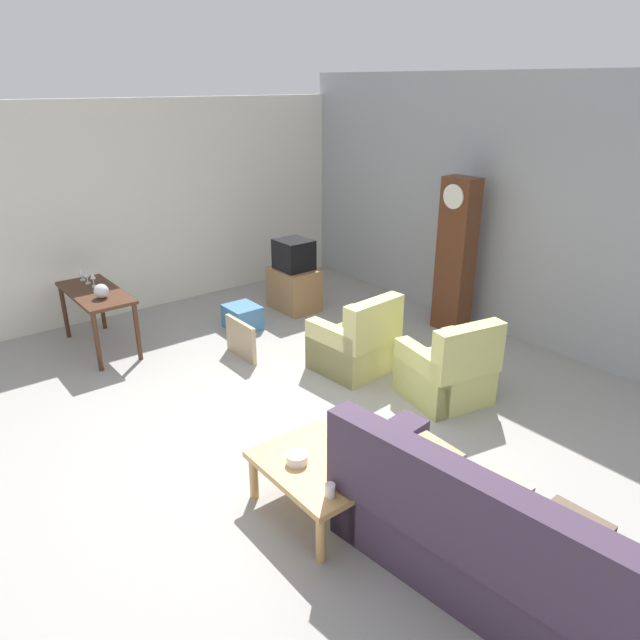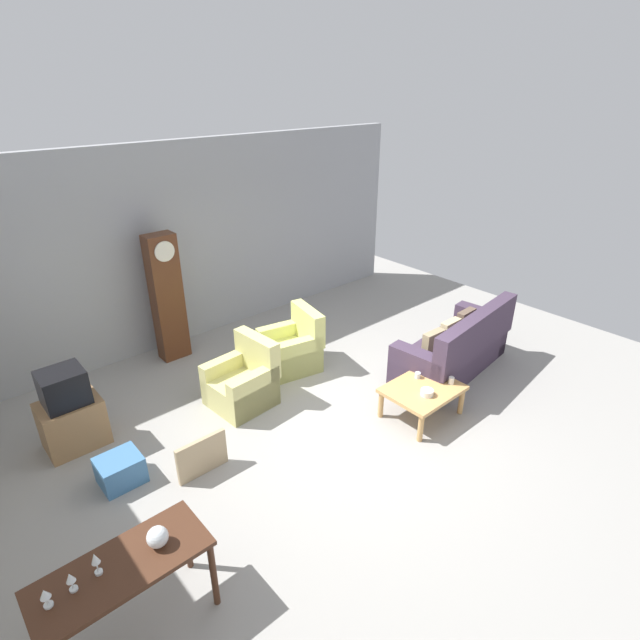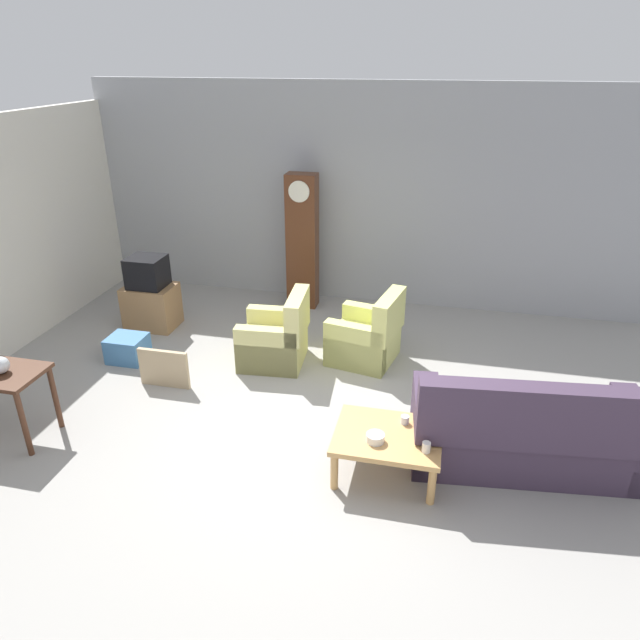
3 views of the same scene
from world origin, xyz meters
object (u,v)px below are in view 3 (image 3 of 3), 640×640
object	(u,v)px
coffee_table_wood	(388,439)
cup_white_porcelain	(426,447)
storage_box_blue	(128,348)
tv_crt	(147,272)
armchair_olive_far	(367,338)
glass_dome_cloche	(0,365)
couch_floral	(528,434)
tv_stand_cabinet	(152,306)
cup_blue_rimmed	(405,420)
armchair_olive_near	(276,340)
bowl_white_stacked	(375,438)
framed_picture_leaning	(164,368)
grandfather_clock	(302,242)

from	to	relation	value
coffee_table_wood	cup_white_porcelain	bearing A→B (deg)	-27.60
storage_box_blue	cup_white_porcelain	bearing A→B (deg)	-22.80
tv_crt	armchair_olive_far	bearing A→B (deg)	-5.70
glass_dome_cloche	armchair_olive_far	bearing A→B (deg)	36.60
armchair_olive_far	storage_box_blue	world-z (taller)	armchair_olive_far
storage_box_blue	couch_floral	bearing A→B (deg)	-12.42
tv_stand_cabinet	cup_blue_rimmed	distance (m)	4.32
armchair_olive_far	cup_white_porcelain	world-z (taller)	armchair_olive_far
armchair_olive_near	cup_white_porcelain	distance (m)	2.76
armchair_olive_near	bowl_white_stacked	bearing A→B (deg)	-52.07
armchair_olive_near	framed_picture_leaning	world-z (taller)	armchair_olive_near
tv_stand_cabinet	glass_dome_cloche	xyz separation A→B (m)	(-0.10, -2.68, 0.53)
armchair_olive_far	grandfather_clock	distance (m)	2.05
glass_dome_cloche	cup_blue_rimmed	bearing A→B (deg)	7.33
framed_picture_leaning	glass_dome_cloche	bearing A→B (deg)	-129.25
tv_stand_cabinet	coffee_table_wood	bearing A→B (deg)	-33.55
coffee_table_wood	grandfather_clock	size ratio (longest dim) A/B	0.48
tv_crt	cup_white_porcelain	bearing A→B (deg)	-33.05
couch_floral	tv_crt	xyz separation A→B (m)	(-4.84, 2.01, 0.46)
storage_box_blue	cup_blue_rimmed	world-z (taller)	cup_blue_rimmed
tv_crt	cup_blue_rimmed	distance (m)	4.34
couch_floral	grandfather_clock	bearing A→B (deg)	132.74
tv_stand_cabinet	cup_white_porcelain	world-z (taller)	tv_stand_cabinet
grandfather_clock	cup_white_porcelain	bearing A→B (deg)	-61.31
armchair_olive_near	grandfather_clock	world-z (taller)	grandfather_clock
armchair_olive_near	cup_blue_rimmed	world-z (taller)	armchair_olive_near
couch_floral	framed_picture_leaning	xyz separation A→B (m)	(-3.94, 0.56, -0.12)
framed_picture_leaning	cup_blue_rimmed	xyz separation A→B (m)	(2.82, -0.74, 0.23)
couch_floral	tv_crt	bearing A→B (deg)	157.49
glass_dome_cloche	cup_blue_rimmed	world-z (taller)	glass_dome_cloche
tv_crt	cup_white_porcelain	size ratio (longest dim) A/B	5.01
coffee_table_wood	tv_crt	xyz separation A→B (m)	(-3.59, 2.38, 0.45)
armchair_olive_near	cup_white_porcelain	xyz separation A→B (m)	(1.93, -1.96, 0.17)
tv_stand_cabinet	tv_crt	size ratio (longest dim) A/B	1.42
tv_stand_cabinet	framed_picture_leaning	bearing A→B (deg)	-57.98
armchair_olive_near	coffee_table_wood	size ratio (longest dim) A/B	0.96
tv_crt	storage_box_blue	bearing A→B (deg)	-80.50
cup_blue_rimmed	bowl_white_stacked	xyz separation A→B (m)	(-0.23, -0.33, -0.00)
couch_floral	grandfather_clock	size ratio (longest dim) A/B	1.09
armchair_olive_far	grandfather_clock	bearing A→B (deg)	128.81
couch_floral	tv_stand_cabinet	bearing A→B (deg)	157.49
armchair_olive_near	grandfather_clock	size ratio (longest dim) A/B	0.46
armchair_olive_near	cup_white_porcelain	world-z (taller)	armchair_olive_near
armchair_olive_far	framed_picture_leaning	xyz separation A→B (m)	(-2.19, -1.14, -0.07)
cup_blue_rimmed	armchair_olive_near	bearing A→B (deg)	137.41
coffee_table_wood	storage_box_blue	bearing A→B (deg)	157.71
tv_stand_cabinet	tv_crt	bearing A→B (deg)	0.00
framed_picture_leaning	glass_dome_cloche	world-z (taller)	glass_dome_cloche
cup_blue_rimmed	couch_floral	bearing A→B (deg)	9.13
armchair_olive_near	couch_floral	bearing A→B (deg)	-26.27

